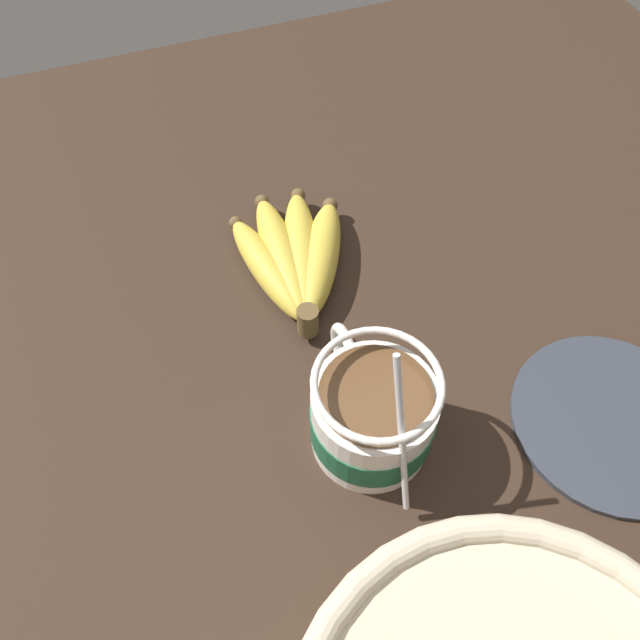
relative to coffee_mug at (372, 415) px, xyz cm
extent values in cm
cube|color=#332319|center=(3.45, -3.54, -5.60)|extent=(121.45, 121.45, 3.26)
cylinder|color=white|center=(-0.11, 0.00, -0.27)|extent=(9.81, 9.81, 7.41)
cylinder|color=#195638|center=(-0.11, 0.00, -0.74)|extent=(10.01, 10.01, 3.24)
torus|color=white|center=(5.69, 0.00, 0.65)|extent=(5.34, 0.90, 5.34)
cylinder|color=brown|center=(-0.11, 0.00, 3.54)|extent=(8.61, 8.61, 0.40)
torus|color=white|center=(-0.11, 0.00, 5.28)|extent=(9.81, 9.81, 0.60)
cylinder|color=silver|center=(-4.41, 0.00, 4.55)|extent=(5.63, 0.50, 14.23)
ellipsoid|color=silver|center=(-1.82, 0.00, -2.48)|extent=(3.00, 2.00, 0.80)
cylinder|color=brown|center=(11.31, 1.33, -1.38)|extent=(2.00, 2.00, 3.00)
ellipsoid|color=gold|center=(18.64, -2.66, -2.19)|extent=(14.61, 10.17, 3.58)
sphere|color=brown|center=(25.09, -6.17, -2.19)|extent=(1.61, 1.61, 1.61)
ellipsoid|color=gold|center=(20.03, -1.15, -2.27)|extent=(16.47, 7.70, 3.42)
sphere|color=brown|center=(27.80, -3.36, -2.27)|extent=(1.54, 1.54, 1.54)
ellipsoid|color=gold|center=(20.28, 0.84, -2.29)|extent=(16.15, 4.25, 3.38)
sphere|color=brown|center=(28.26, 0.39, -2.29)|extent=(1.52, 1.52, 1.52)
ellipsoid|color=gold|center=(19.34, 2.68, -2.43)|extent=(14.61, 5.42, 3.09)
sphere|color=brown|center=(26.38, 3.86, -2.43)|extent=(1.39, 1.39, 1.39)
cylinder|color=#333842|center=(-6.07, -19.85, -3.68)|extent=(17.03, 17.03, 0.60)
camera|label=1|loc=(-19.56, 11.76, 44.45)|focal=35.00mm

